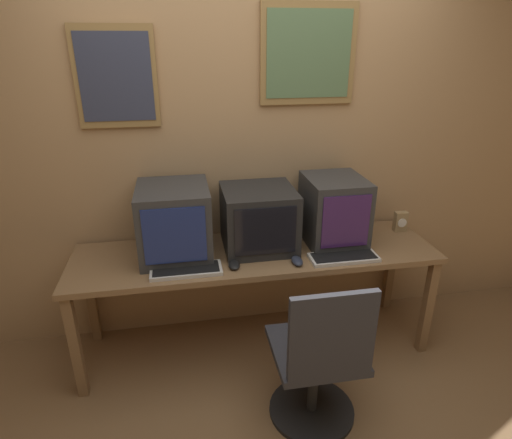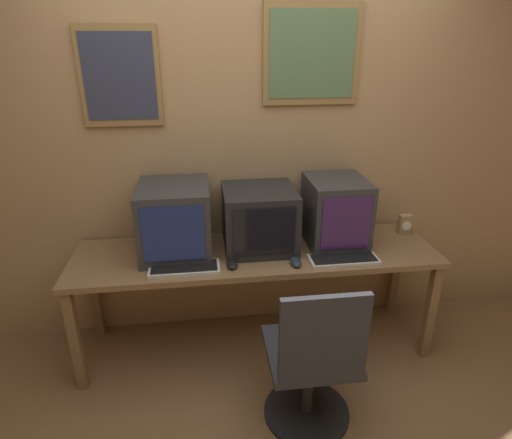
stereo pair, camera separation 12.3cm
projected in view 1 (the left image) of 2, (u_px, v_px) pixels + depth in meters
The scene contains 11 objects.
wall_back at pixel (246, 147), 2.79m from camera, with size 8.00×0.08×2.60m.
desk at pixel (256, 261), 2.73m from camera, with size 2.28×0.62×0.72m.
monitor_left at pixel (175, 221), 2.59m from camera, with size 0.42×0.47×0.44m.
monitor_center at pixel (259, 218), 2.70m from camera, with size 0.45×0.45×0.39m.
monitor_right at pixel (334, 210), 2.76m from camera, with size 0.36×0.43×0.43m.
keyboard_main at pixel (186, 270), 2.45m from camera, with size 0.41×0.16×0.03m.
keyboard_side at pixel (344, 257), 2.60m from camera, with size 0.42×0.16×0.03m.
mouse_near_keyboard at pixel (234, 265), 2.50m from camera, with size 0.07×0.11×0.03m.
mouse_far_corner at pixel (297, 261), 2.54m from camera, with size 0.06×0.12×0.04m.
desk_clock at pixel (400, 221), 2.97m from camera, with size 0.09×0.05×0.14m.
office_chair at pixel (319, 365), 2.23m from camera, with size 0.48×0.48×0.91m.
Camera 1 is at (-0.44, -1.39, 1.95)m, focal length 30.00 mm.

